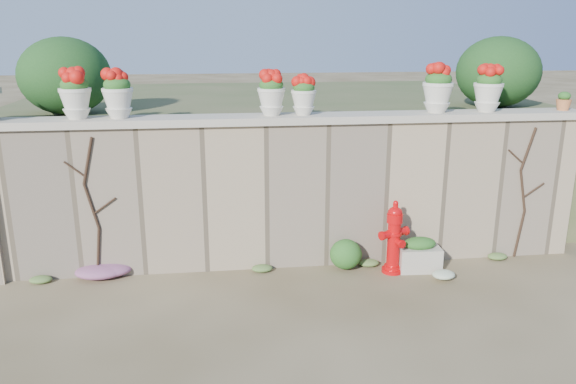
{
  "coord_description": "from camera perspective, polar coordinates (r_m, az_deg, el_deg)",
  "views": [
    {
      "loc": [
        -1.03,
        -5.57,
        3.16
      ],
      "look_at": [
        -0.16,
        1.4,
        1.15
      ],
      "focal_mm": 35.0,
      "sensor_mm": 36.0,
      "label": 1
    }
  ],
  "objects": [
    {
      "name": "ground",
      "position": [
        6.49,
        2.98,
        -13.23
      ],
      "size": [
        80.0,
        80.0,
        0.0
      ],
      "primitive_type": "plane",
      "color": "brown",
      "rests_on": "ground"
    },
    {
      "name": "stone_wall",
      "position": [
        7.75,
        0.77,
        -0.24
      ],
      "size": [
        8.0,
        0.4,
        2.0
      ],
      "primitive_type": "cube",
      "color": "#9B8667",
      "rests_on": "ground"
    },
    {
      "name": "wall_cap",
      "position": [
        7.53,
        0.8,
        7.46
      ],
      "size": [
        8.1,
        0.52,
        0.1
      ],
      "primitive_type": "cube",
      "color": "#B9B29D",
      "rests_on": "stone_wall"
    },
    {
      "name": "raised_fill",
      "position": [
        10.84,
        -1.56,
        4.45
      ],
      "size": [
        9.0,
        6.0,
        2.0
      ],
      "primitive_type": "cube",
      "color": "#384C23",
      "rests_on": "ground"
    },
    {
      "name": "back_shrub_left",
      "position": [
        8.86,
        -21.72,
        10.9
      ],
      "size": [
        1.3,
        1.3,
        1.1
      ],
      "primitive_type": "ellipsoid",
      "color": "#143814",
      "rests_on": "raised_fill"
    },
    {
      "name": "back_shrub_right",
      "position": [
        9.67,
        20.55,
        11.34
      ],
      "size": [
        1.3,
        1.3,
        1.1
      ],
      "primitive_type": "ellipsoid",
      "color": "#143814",
      "rests_on": "raised_fill"
    },
    {
      "name": "vine_left",
      "position": [
        7.65,
        -19.24,
        -1.44
      ],
      "size": [
        0.6,
        0.04,
        1.91
      ],
      "color": "black",
      "rests_on": "ground"
    },
    {
      "name": "vine_right",
      "position": [
        8.6,
        22.8,
        0.06
      ],
      "size": [
        0.6,
        0.04,
        1.91
      ],
      "color": "black",
      "rests_on": "ground"
    },
    {
      "name": "fire_hydrant",
      "position": [
        7.7,
        10.71,
        -4.51
      ],
      "size": [
        0.43,
        0.31,
        1.01
      ],
      "rotation": [
        0.0,
        0.0,
        0.39
      ],
      "color": "red",
      "rests_on": "ground"
    },
    {
      "name": "planter_box",
      "position": [
        7.93,
        13.17,
        -6.25
      ],
      "size": [
        0.59,
        0.36,
        0.47
      ],
      "rotation": [
        0.0,
        0.0,
        -0.06
      ],
      "color": "#B9B29D",
      "rests_on": "ground"
    },
    {
      "name": "green_shrub",
      "position": [
        7.75,
        6.63,
        -6.13
      ],
      "size": [
        0.55,
        0.49,
        0.52
      ],
      "primitive_type": "ellipsoid",
      "color": "#1E5119",
      "rests_on": "ground"
    },
    {
      "name": "magenta_clump",
      "position": [
        7.92,
        -18.66,
        -7.61
      ],
      "size": [
        0.82,
        0.54,
        0.22
      ],
      "primitive_type": "ellipsoid",
      "color": "#BE26AD",
      "rests_on": "ground"
    },
    {
      "name": "white_flowers",
      "position": [
        7.77,
        15.54,
        -7.93
      ],
      "size": [
        0.52,
        0.41,
        0.19
      ],
      "primitive_type": "ellipsoid",
      "color": "white",
      "rests_on": "ground"
    },
    {
      "name": "urn_pot_0",
      "position": [
        7.62,
        -20.81,
        9.25
      ],
      "size": [
        0.4,
        0.4,
        0.62
      ],
      "color": "beige",
      "rests_on": "wall_cap"
    },
    {
      "name": "urn_pot_1",
      "position": [
        7.51,
        -16.91,
        9.49
      ],
      "size": [
        0.39,
        0.39,
        0.61
      ],
      "color": "beige",
      "rests_on": "wall_cap"
    },
    {
      "name": "urn_pot_2",
      "position": [
        7.45,
        -1.7,
        9.96
      ],
      "size": [
        0.37,
        0.37,
        0.57
      ],
      "color": "beige",
      "rests_on": "wall_cap"
    },
    {
      "name": "urn_pot_3",
      "position": [
        7.5,
        1.6,
        9.8
      ],
      "size": [
        0.33,
        0.33,
        0.52
      ],
      "color": "beige",
      "rests_on": "wall_cap"
    },
    {
      "name": "urn_pot_4",
      "position": [
        7.98,
        14.98,
        10.11
      ],
      "size": [
        0.41,
        0.41,
        0.65
      ],
      "color": "beige",
      "rests_on": "wall_cap"
    },
    {
      "name": "urn_pot_5",
      "position": [
        8.28,
        19.68,
        9.83
      ],
      "size": [
        0.4,
        0.4,
        0.62
      ],
      "color": "beige",
      "rests_on": "wall_cap"
    },
    {
      "name": "terracotta_pot",
      "position": [
        8.86,
        26.21,
        8.21
      ],
      "size": [
        0.21,
        0.21,
        0.25
      ],
      "color": "#BE6C3A",
      "rests_on": "wall_cap"
    }
  ]
}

